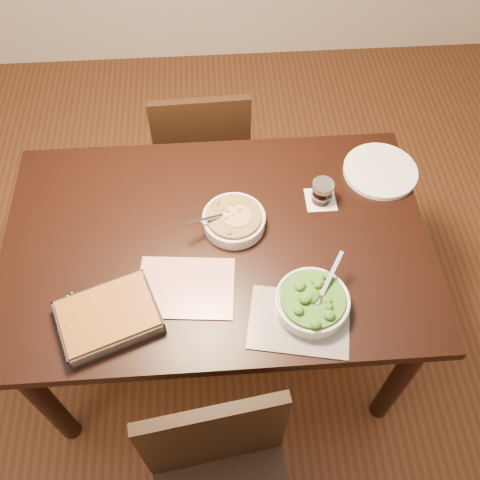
# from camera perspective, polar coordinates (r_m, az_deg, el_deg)

# --- Properties ---
(ground) EXTENTS (4.00, 4.00, 0.00)m
(ground) POSITION_cam_1_polar(r_m,az_deg,el_deg) (2.41, -1.88, -10.14)
(ground) COLOR #462314
(ground) RESTS_ON ground
(table) EXTENTS (1.40, 0.90, 0.75)m
(table) POSITION_cam_1_polar(r_m,az_deg,el_deg) (1.84, -2.44, -1.62)
(table) COLOR black
(table) RESTS_ON ground
(magazine_a) EXTENTS (0.32, 0.24, 0.01)m
(magazine_a) POSITION_cam_1_polar(r_m,az_deg,el_deg) (1.66, -5.79, -5.06)
(magazine_a) COLOR #9D2C32
(magazine_a) RESTS_ON table
(magazine_b) EXTENTS (0.33, 0.26, 0.01)m
(magazine_b) POSITION_cam_1_polar(r_m,az_deg,el_deg) (1.61, 6.32, -8.63)
(magazine_b) COLOR #27262E
(magazine_b) RESTS_ON table
(coaster) EXTENTS (0.10, 0.10, 0.00)m
(coaster) POSITION_cam_1_polar(r_m,az_deg,el_deg) (1.87, 8.58, 4.27)
(coaster) COLOR white
(coaster) RESTS_ON table
(stew_bowl) EXTENTS (0.22, 0.21, 0.08)m
(stew_bowl) POSITION_cam_1_polar(r_m,az_deg,el_deg) (1.77, -0.65, 2.19)
(stew_bowl) COLOR silver
(stew_bowl) RESTS_ON table
(broccoli_bowl) EXTENTS (0.22, 0.24, 0.09)m
(broccoli_bowl) POSITION_cam_1_polar(r_m,az_deg,el_deg) (1.61, 7.70, -6.55)
(broccoli_bowl) COLOR silver
(broccoli_bowl) RESTS_ON table
(baking_dish) EXTENTS (0.34, 0.29, 0.05)m
(baking_dish) POSITION_cam_1_polar(r_m,az_deg,el_deg) (1.63, -13.83, -7.96)
(baking_dish) COLOR silver
(baking_dish) RESTS_ON table
(wine_tumbler) EXTENTS (0.07, 0.07, 0.08)m
(wine_tumbler) POSITION_cam_1_polar(r_m,az_deg,el_deg) (1.84, 8.75, 5.15)
(wine_tumbler) COLOR black
(wine_tumbler) RESTS_ON coaster
(dinner_plate) EXTENTS (0.26, 0.26, 0.02)m
(dinner_plate) POSITION_cam_1_polar(r_m,az_deg,el_deg) (1.99, 14.74, 7.13)
(dinner_plate) COLOR white
(dinner_plate) RESTS_ON table
(chair_far) EXTENTS (0.41, 0.41, 0.84)m
(chair_far) POSITION_cam_1_polar(r_m,az_deg,el_deg) (2.41, -4.00, 9.51)
(chair_far) COLOR black
(chair_far) RESTS_ON ground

